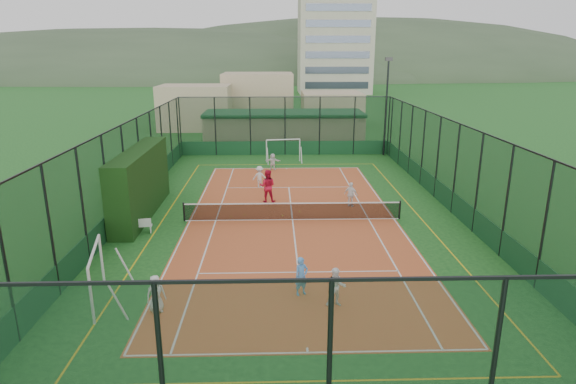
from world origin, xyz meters
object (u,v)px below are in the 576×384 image
at_px(coach, 267,186).
at_px(child_near_mid, 301,276).
at_px(apartment_tower, 335,20).
at_px(clubhouse, 284,128).
at_px(child_far_right, 351,194).
at_px(floodlight_ne, 386,107).
at_px(futsal_goal_far, 283,151).
at_px(futsal_goal_near, 97,277).
at_px(white_bench, 137,226).
at_px(child_near_left, 156,294).
at_px(child_far_back, 273,162).
at_px(child_far_left, 260,177).
at_px(child_near_right, 336,287).

bearing_deg(coach, child_near_mid, 104.24).
relative_size(apartment_tower, coach, 15.17).
xyz_separation_m(clubhouse, child_far_right, (3.48, -19.78, -0.84)).
relative_size(floodlight_ne, futsal_goal_far, 2.91).
height_order(clubhouse, child_near_mid, clubhouse).
relative_size(clubhouse, futsal_goal_near, 4.87).
relative_size(white_bench, coach, 0.74).
bearing_deg(child_near_mid, floodlight_ne, 43.20).
bearing_deg(child_far_right, futsal_goal_near, 79.72).
relative_size(child_near_left, child_near_mid, 0.92).
distance_m(floodlight_ne, child_near_mid, 26.52).
bearing_deg(apartment_tower, floodlight_ne, -92.98).
xyz_separation_m(floodlight_ne, coach, (-9.98, -13.34, -3.13)).
xyz_separation_m(white_bench, child_far_back, (6.73, 13.15, 0.24)).
xyz_separation_m(futsal_goal_far, child_far_right, (3.70, -12.02, -0.18)).
relative_size(futsal_goal_far, child_near_mid, 1.92).
height_order(child_near_mid, child_far_right, child_near_mid).
height_order(clubhouse, child_far_left, clubhouse).
relative_size(apartment_tower, futsal_goal_near, 9.61).
height_order(futsal_goal_near, child_near_right, futsal_goal_near).
bearing_deg(child_far_right, white_bench, 54.02).
distance_m(futsal_goal_near, child_near_right, 8.53).
bearing_deg(child_far_right, child_far_left, -3.62).
height_order(clubhouse, coach, clubhouse).
relative_size(child_near_left, child_far_right, 0.93).
height_order(child_near_left, child_far_back, child_near_left).
bearing_deg(coach, child_near_left, 80.98).
height_order(clubhouse, child_near_right, clubhouse).
xyz_separation_m(futsal_goal_near, child_far_back, (6.25, 20.00, -0.36)).
relative_size(child_far_left, child_far_back, 1.13).
bearing_deg(floodlight_ne, coach, -126.79).
relative_size(white_bench, child_near_mid, 0.98).
bearing_deg(child_near_right, child_far_left, 101.98).
bearing_deg(child_near_mid, child_far_right, 43.92).
relative_size(child_far_back, coach, 0.64).
distance_m(child_near_right, child_far_right, 11.58).
bearing_deg(child_near_left, child_near_mid, -16.10).
height_order(floodlight_ne, child_far_right, floodlight_ne).
bearing_deg(floodlight_ne, child_far_back, -151.78).
height_order(child_near_left, child_far_left, child_far_left).
relative_size(child_far_left, child_far_right, 0.99).
distance_m(futsal_goal_near, child_near_left, 2.38).
relative_size(apartment_tower, child_far_right, 20.66).
distance_m(child_far_right, coach, 4.98).
relative_size(futsal_goal_near, child_far_left, 2.16).
xyz_separation_m(futsal_goal_far, child_near_mid, (0.22, -22.50, -0.17)).
height_order(child_near_right, child_far_left, child_near_right).
relative_size(child_near_right, coach, 0.73).
bearing_deg(futsal_goal_near, child_near_mid, -100.00).
bearing_deg(child_far_back, futsal_goal_far, -100.37).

